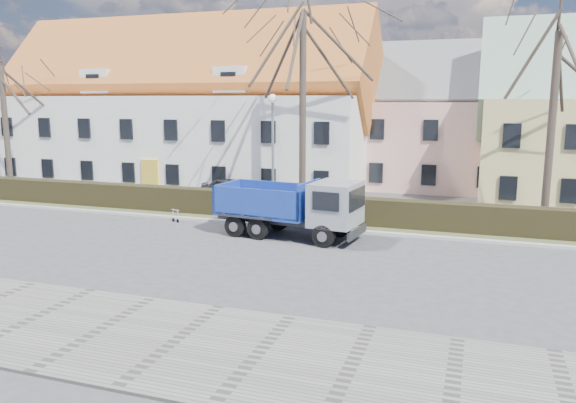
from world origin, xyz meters
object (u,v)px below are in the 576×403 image
(dump_truck, at_px, (284,207))
(streetlight, at_px, (273,155))
(cart_frame, at_px, (172,215))
(parked_car_a, at_px, (231,188))

(dump_truck, relative_size, streetlight, 1.05)
(dump_truck, bearing_deg, streetlight, 123.10)
(cart_frame, relative_size, parked_car_a, 0.21)
(streetlight, bearing_deg, cart_frame, -143.85)
(dump_truck, height_order, parked_car_a, dump_truck)
(cart_frame, bearing_deg, dump_truck, -9.54)
(dump_truck, distance_m, parked_car_a, 9.99)
(parked_car_a, bearing_deg, dump_truck, -133.98)
(dump_truck, bearing_deg, cart_frame, 177.23)
(dump_truck, relative_size, cart_frame, 8.44)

